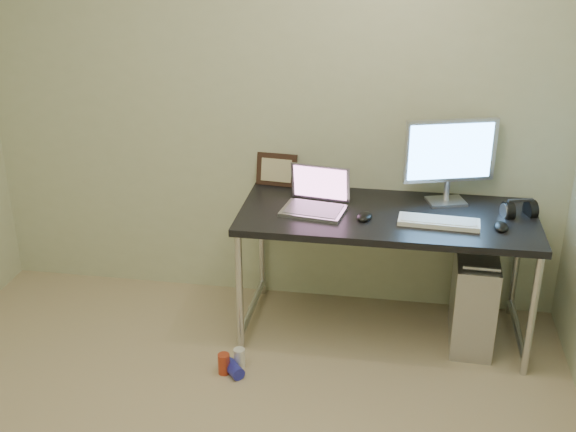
{
  "coord_description": "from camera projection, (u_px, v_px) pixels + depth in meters",
  "views": [
    {
      "loc": [
        0.76,
        -2.3,
        2.33
      ],
      "look_at": [
        0.22,
        1.04,
        0.85
      ],
      "focal_mm": 45.0,
      "sensor_mm": 36.0,
      "label": 1
    }
  ],
  "objects": [
    {
      "name": "can_white",
      "position": [
        239.0,
        358.0,
        3.91
      ],
      "size": [
        0.08,
        0.08,
        0.11
      ],
      "primitive_type": "cylinder",
      "rotation": [
        0.0,
        0.0,
        0.44
      ],
      "color": "white",
      "rests_on": "ground"
    },
    {
      "name": "monitor",
      "position": [
        450.0,
        155.0,
        4.01
      ],
      "size": [
        0.51,
        0.21,
        0.49
      ],
      "rotation": [
        0.0,
        0.0,
        0.3
      ],
      "color": "silver",
      "rests_on": "desk"
    },
    {
      "name": "picture_frame",
      "position": [
        277.0,
        170.0,
        4.34
      ],
      "size": [
        0.25,
        0.09,
        0.2
      ],
      "primitive_type": "cube",
      "rotation": [
        -0.21,
        0.0,
        -0.1
      ],
      "color": "black",
      "rests_on": "desk"
    },
    {
      "name": "wall_back",
      "position": [
        270.0,
        103.0,
        4.2
      ],
      "size": [
        3.5,
        0.02,
        2.5
      ],
      "primitive_type": "cube",
      "color": "beige",
      "rests_on": "ground"
    },
    {
      "name": "headphones",
      "position": [
        519.0,
        210.0,
        3.93
      ],
      "size": [
        0.21,
        0.12,
        0.12
      ],
      "rotation": [
        0.0,
        0.0,
        0.32
      ],
      "color": "black",
      "rests_on": "desk"
    },
    {
      "name": "laptop",
      "position": [
        316.0,
        200.0,
        4.01
      ],
      "size": [
        0.38,
        0.33,
        0.23
      ],
      "rotation": [
        0.0,
        0.0,
        -0.15
      ],
      "color": "silver",
      "rests_on": "desk"
    },
    {
      "name": "desk",
      "position": [
        387.0,
        226.0,
        4.01
      ],
      "size": [
        1.63,
        0.71,
        0.75
      ],
      "color": "black",
      "rests_on": "ground"
    },
    {
      "name": "mouse_left",
      "position": [
        365.0,
        215.0,
        3.9
      ],
      "size": [
        0.1,
        0.14,
        0.04
      ],
      "primitive_type": "ellipsoid",
      "rotation": [
        0.0,
        0.0,
        -0.23
      ],
      "color": "black",
      "rests_on": "desk"
    },
    {
      "name": "can_red",
      "position": [
        224.0,
        364.0,
        3.86
      ],
      "size": [
        0.08,
        0.08,
        0.12
      ],
      "primitive_type": "cylinder",
      "rotation": [
        0.0,
        0.0,
        0.26
      ],
      "color": "#AC371F",
      "rests_on": "ground"
    },
    {
      "name": "mouse_right",
      "position": [
        501.0,
        225.0,
        3.78
      ],
      "size": [
        0.08,
        0.12,
        0.04
      ],
      "primitive_type": "ellipsoid",
      "rotation": [
        0.0,
        0.0,
        -0.08
      ],
      "color": "black",
      "rests_on": "desk"
    },
    {
      "name": "can_blue",
      "position": [
        234.0,
        369.0,
        3.85
      ],
      "size": [
        0.14,
        0.14,
        0.07
      ],
      "primitive_type": "cylinder",
      "rotation": [
        1.57,
        0.0,
        0.71
      ],
      "color": "#272AAE",
      "rests_on": "ground"
    },
    {
      "name": "cable_a",
      "position": [
        463.0,
        252.0,
        4.32
      ],
      "size": [
        0.01,
        0.16,
        0.69
      ],
      "primitive_type": "cylinder",
      "rotation": [
        0.21,
        0.0,
        0.0
      ],
      "color": "black",
      "rests_on": "ground"
    },
    {
      "name": "cable_b",
      "position": [
        478.0,
        257.0,
        4.3
      ],
      "size": [
        0.02,
        0.11,
        0.71
      ],
      "primitive_type": "cylinder",
      "rotation": [
        0.14,
        0.0,
        0.09
      ],
      "color": "black",
      "rests_on": "ground"
    },
    {
      "name": "webcam",
      "position": [
        330.0,
        179.0,
        4.22
      ],
      "size": [
        0.04,
        0.03,
        0.12
      ],
      "rotation": [
        0.0,
        0.0,
        0.1
      ],
      "color": "silver",
      "rests_on": "desk"
    },
    {
      "name": "tower_computer",
      "position": [
        473.0,
        297.0,
        4.09
      ],
      "size": [
        0.24,
        0.53,
        0.58
      ],
      "rotation": [
        0.0,
        0.0,
        -0.03
      ],
      "color": "silver",
      "rests_on": "ground"
    },
    {
      "name": "keyboard",
      "position": [
        439.0,
        222.0,
        3.83
      ],
      "size": [
        0.44,
        0.17,
        0.03
      ],
      "primitive_type": "cube",
      "rotation": [
        0.0,
        0.0,
        -0.07
      ],
      "color": "white",
      "rests_on": "desk"
    }
  ]
}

